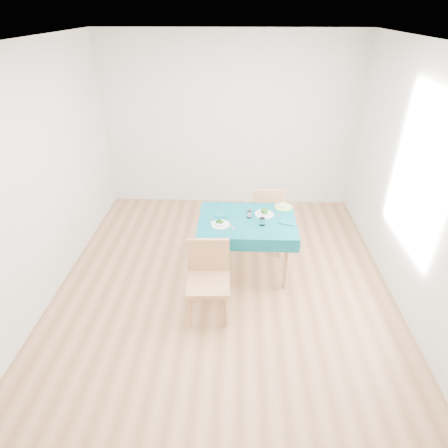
{
  "coord_description": "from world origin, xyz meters",
  "views": [
    {
      "loc": [
        0.15,
        -3.61,
        2.98
      ],
      "look_at": [
        0.0,
        0.0,
        0.85
      ],
      "focal_mm": 30.0,
      "sensor_mm": 36.0,
      "label": 1
    }
  ],
  "objects_px": {
    "bowl_near": "(220,223)",
    "bowl_far": "(264,212)",
    "chair_far": "(266,204)",
    "side_plate": "(283,207)",
    "chair_near": "(208,273)",
    "table": "(246,246)"
  },
  "relations": [
    {
      "from": "table",
      "to": "side_plate",
      "type": "height_order",
      "value": "side_plate"
    },
    {
      "from": "table",
      "to": "chair_far",
      "type": "relative_size",
      "value": 1.06
    },
    {
      "from": "table",
      "to": "chair_far",
      "type": "bearing_deg",
      "value": 70.88
    },
    {
      "from": "bowl_near",
      "to": "bowl_far",
      "type": "relative_size",
      "value": 0.95
    },
    {
      "from": "chair_near",
      "to": "side_plate",
      "type": "xyz_separation_m",
      "value": [
        0.87,
        1.13,
        0.2
      ]
    },
    {
      "from": "chair_near",
      "to": "bowl_far",
      "type": "height_order",
      "value": "chair_near"
    },
    {
      "from": "bowl_near",
      "to": "bowl_far",
      "type": "bearing_deg",
      "value": 27.16
    },
    {
      "from": "chair_far",
      "to": "side_plate",
      "type": "bearing_deg",
      "value": 104.45
    },
    {
      "from": "table",
      "to": "chair_near",
      "type": "height_order",
      "value": "chair_near"
    },
    {
      "from": "table",
      "to": "chair_near",
      "type": "relative_size",
      "value": 1.01
    },
    {
      "from": "chair_near",
      "to": "bowl_far",
      "type": "distance_m",
      "value": 1.14
    },
    {
      "from": "side_plate",
      "to": "table",
      "type": "bearing_deg",
      "value": -144.45
    },
    {
      "from": "chair_far",
      "to": "bowl_far",
      "type": "distance_m",
      "value": 0.76
    },
    {
      "from": "table",
      "to": "bowl_near",
      "type": "distance_m",
      "value": 0.54
    },
    {
      "from": "table",
      "to": "bowl_far",
      "type": "xyz_separation_m",
      "value": [
        0.21,
        0.13,
        0.41
      ]
    },
    {
      "from": "table",
      "to": "bowl_far",
      "type": "distance_m",
      "value": 0.48
    },
    {
      "from": "bowl_far",
      "to": "side_plate",
      "type": "xyz_separation_m",
      "value": [
        0.25,
        0.2,
        -0.03
      ]
    },
    {
      "from": "table",
      "to": "chair_near",
      "type": "distance_m",
      "value": 0.92
    },
    {
      "from": "chair_near",
      "to": "bowl_far",
      "type": "relative_size",
      "value": 5.03
    },
    {
      "from": "table",
      "to": "side_plate",
      "type": "relative_size",
      "value": 5.16
    },
    {
      "from": "chair_near",
      "to": "chair_far",
      "type": "distance_m",
      "value": 1.78
    },
    {
      "from": "table",
      "to": "bowl_near",
      "type": "relative_size",
      "value": 5.36
    }
  ]
}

